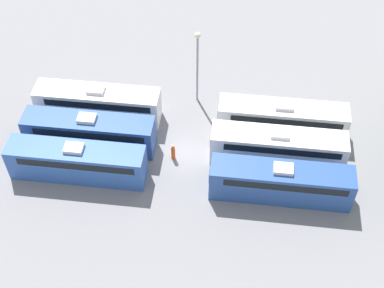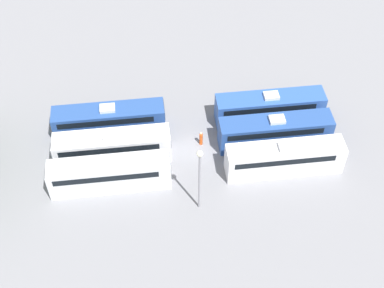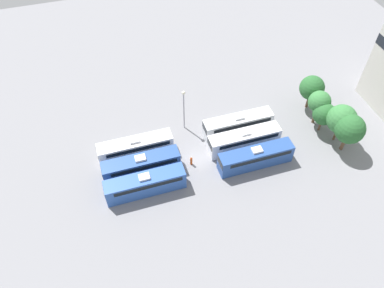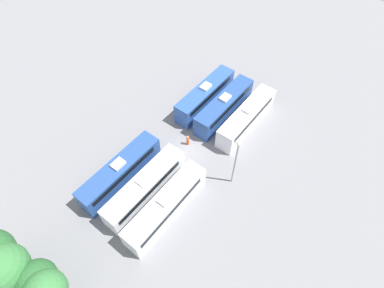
% 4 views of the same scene
% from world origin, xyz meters
% --- Properties ---
extents(ground_plane, '(117.43, 117.43, 0.00)m').
position_xyz_m(ground_plane, '(0.00, 0.00, 0.00)').
color(ground_plane, gray).
extents(bus_0, '(2.57, 11.88, 3.66)m').
position_xyz_m(bus_0, '(-3.66, -8.54, 1.82)').
color(bus_0, white).
rests_on(bus_0, ground_plane).
extents(bus_1, '(2.57, 11.88, 3.66)m').
position_xyz_m(bus_1, '(0.11, -8.43, 1.82)').
color(bus_1, '#284C93').
rests_on(bus_1, ground_plane).
extents(bus_2, '(2.57, 11.88, 3.66)m').
position_xyz_m(bus_2, '(3.69, -8.62, 1.82)').
color(bus_2, '#2D56A8').
rests_on(bus_2, ground_plane).
extents(bus_3, '(2.57, 11.88, 3.66)m').
position_xyz_m(bus_3, '(-3.62, 8.91, 1.82)').
color(bus_3, silver).
rests_on(bus_3, ground_plane).
extents(bus_4, '(2.57, 11.88, 3.66)m').
position_xyz_m(bus_4, '(-0.05, 8.57, 1.82)').
color(bus_4, white).
rests_on(bus_4, ground_plane).
extents(bus_5, '(2.57, 11.88, 3.66)m').
position_xyz_m(bus_5, '(3.85, 8.86, 1.82)').
color(bus_5, '#284C93').
rests_on(bus_5, ground_plane).
extents(worker_person, '(0.36, 0.36, 1.76)m').
position_xyz_m(worker_person, '(0.83, -0.71, 0.82)').
color(worker_person, '#CC4C19').
rests_on(worker_person, ground_plane).
extents(light_pole, '(0.60, 0.60, 8.13)m').
position_xyz_m(light_pole, '(-7.26, 0.54, 5.48)').
color(light_pole, gray).
rests_on(light_pole, ground_plane).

